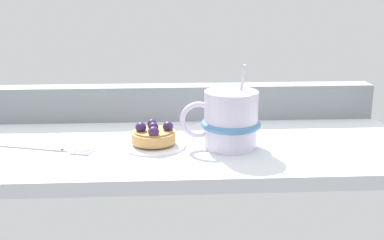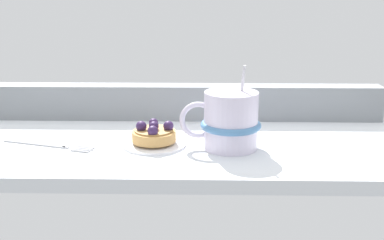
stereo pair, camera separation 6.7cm
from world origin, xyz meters
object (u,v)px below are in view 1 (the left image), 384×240
dessert_plate (154,144)px  coffee_mug (230,120)px  dessert_fork (45,148)px  raspberry_tart (154,135)px

dessert_plate → coffee_mug: bearing=-4.4°
dessert_plate → dessert_fork: (-19.10, -0.83, -0.11)cm
raspberry_tart → coffee_mug: coffee_mug is taller
raspberry_tart → dessert_fork: bearing=-177.6°
dessert_plate → raspberry_tart: raspberry_tart is taller
dessert_plate → raspberry_tart: 1.83cm
raspberry_tart → coffee_mug: 13.80cm
raspberry_tart → coffee_mug: bearing=-4.2°
dessert_plate → dessert_fork: bearing=-177.5°
coffee_mug → raspberry_tart: bearing=175.8°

